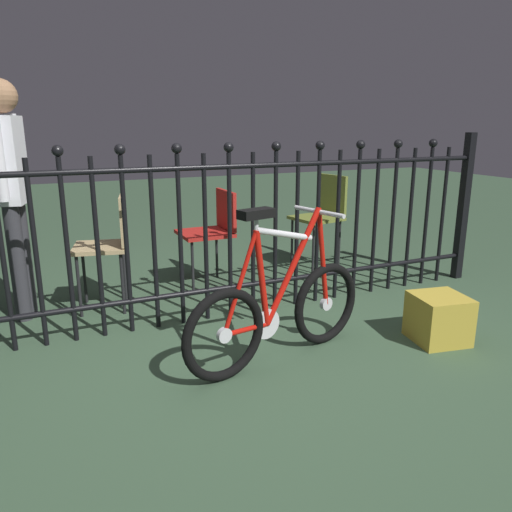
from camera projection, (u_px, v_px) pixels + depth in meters
name	position (u px, v px, depth m)	size (l,w,h in m)	color
ground_plane	(270.00, 346.00, 3.13)	(20.00, 20.00, 0.00)	#354E37
iron_fence	(224.00, 228.00, 3.46)	(4.46, 0.07, 1.29)	black
bicycle	(279.00, 310.00, 2.88)	(1.28, 0.45, 0.93)	black
chair_red	(213.00, 227.00, 4.23)	(0.43, 0.43, 0.82)	black
chair_tan	(110.00, 239.00, 3.66)	(0.46, 0.45, 0.86)	black
chair_olive	(323.00, 211.00, 4.79)	(0.47, 0.47, 0.89)	black
person_visitor	(10.00, 180.00, 3.38)	(0.24, 0.47, 1.65)	#2D2D33
display_crate	(439.00, 318.00, 3.18)	(0.32, 0.32, 0.31)	#B29933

